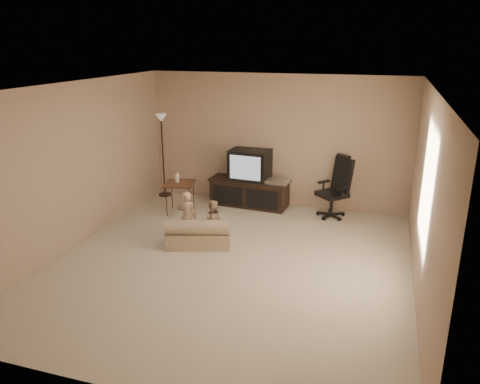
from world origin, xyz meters
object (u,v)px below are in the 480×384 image
Objects in this scene: child_sofa at (198,234)px; toddler_right at (212,222)px; floor_lamp at (162,137)px; tv_stand at (250,183)px; toddler_left at (187,216)px; side_table at (179,184)px; office_chair at (335,195)px.

toddler_right is at bearing 27.35° from child_sofa.
floor_lamp reaches higher than toddler_right.
floor_lamp is at bearing -55.31° from toddler_right.
tv_stand is 0.93× the size of floor_lamp.
toddler_left is (1.38, -1.97, -0.82)m from floor_lamp.
tv_stand reaches higher than side_table.
floor_lamp is at bearing -140.51° from office_chair.
child_sofa is at bearing -91.31° from office_chair.
toddler_right is at bearing 177.83° from toddler_left.
tv_stand is 1.42× the size of child_sofa.
floor_lamp is 2.04× the size of toddler_left.
office_chair is 2.84m from side_table.
office_chair reaches higher than tv_stand.
toddler_right is at bearing -91.16° from office_chair.
child_sofa is (-0.23, -2.07, -0.26)m from tv_stand.
floor_lamp reaches higher than tv_stand.
child_sofa is (1.63, -2.13, -1.03)m from floor_lamp.
toddler_right is (1.80, -1.96, -0.87)m from floor_lamp.
tv_stand is 1.37× the size of office_chair.
toddler_left reaches higher than side_table.
tv_stand is at bearing -141.78° from office_chair.
tv_stand is at bearing 34.90° from side_table.
side_table is at bearing -48.76° from floor_lamp.
office_chair is at bearing 13.45° from side_table.
tv_stand is 1.65m from office_chair.
toddler_left is at bearing -100.01° from tv_stand.
toddler_right is at bearing -46.33° from side_table.
office_chair is 1.45× the size of side_table.
child_sofa is 1.33× the size of toddler_left.
child_sofa is at bearing -92.27° from tv_stand.
floor_lamp is 2.80m from toddler_right.
side_table reaches higher than toddler_right.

